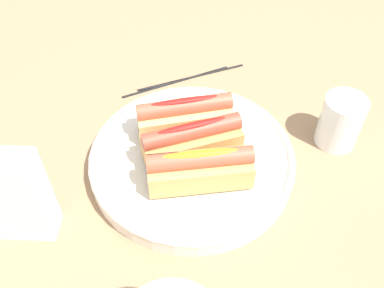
% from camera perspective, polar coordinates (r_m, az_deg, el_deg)
% --- Properties ---
extents(ground_plane, '(2.40, 2.40, 0.00)m').
position_cam_1_polar(ground_plane, '(0.69, 2.36, -3.46)').
color(ground_plane, '#9E7A56').
extents(serving_bowl, '(0.32, 0.32, 0.03)m').
position_cam_1_polar(serving_bowl, '(0.68, -0.00, -2.00)').
color(serving_bowl, silver).
rests_on(serving_bowl, ground_plane).
extents(hotdog_front, '(0.16, 0.07, 0.06)m').
position_cam_1_polar(hotdog_front, '(0.69, -0.96, 3.76)').
color(hotdog_front, '#DBB270').
rests_on(hotdog_front, serving_bowl).
extents(hotdog_back, '(0.16, 0.09, 0.06)m').
position_cam_1_polar(hotdog_back, '(0.65, -0.00, 0.47)').
color(hotdog_back, tan).
rests_on(hotdog_back, serving_bowl).
extents(hotdog_side, '(0.15, 0.06, 0.06)m').
position_cam_1_polar(hotdog_side, '(0.62, 1.08, -3.22)').
color(hotdog_side, tan).
rests_on(hotdog_side, serving_bowl).
extents(water_glass, '(0.07, 0.07, 0.09)m').
position_cam_1_polar(water_glass, '(0.74, 18.92, 2.59)').
color(water_glass, white).
rests_on(water_glass, ground_plane).
extents(napkin_box, '(0.11, 0.05, 0.15)m').
position_cam_1_polar(napkin_box, '(0.62, -23.47, -6.31)').
color(napkin_box, white).
rests_on(napkin_box, ground_plane).
extents(chopstick_near, '(0.21, 0.09, 0.01)m').
position_cam_1_polar(chopstick_near, '(0.85, -2.08, 8.30)').
color(chopstick_near, black).
rests_on(chopstick_near, ground_plane).
extents(chopstick_far, '(0.21, 0.07, 0.01)m').
position_cam_1_polar(chopstick_far, '(0.86, -0.06, 8.88)').
color(chopstick_far, black).
rests_on(chopstick_far, ground_plane).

